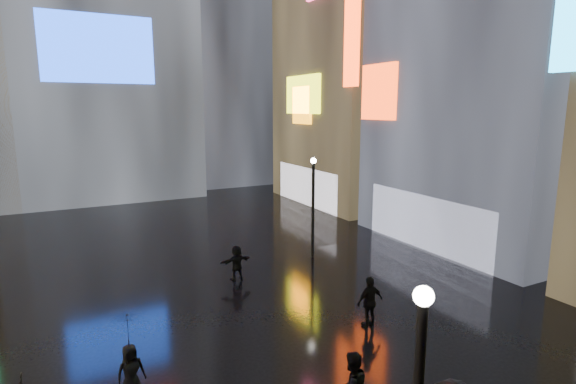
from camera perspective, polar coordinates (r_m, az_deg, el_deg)
ground at (r=22.89m, az=-9.43°, el=-9.05°), size 140.00×140.00×0.00m
building_right_far at (r=38.47m, az=9.29°, el=19.97°), size 10.28×12.00×28.00m
tower_flank_right at (r=49.95m, az=-9.59°, el=21.29°), size 12.00×12.00×34.00m
lamp_far at (r=22.88m, az=3.20°, el=-1.26°), size 0.30×0.30×5.20m
pedestrian_3 at (r=16.58m, az=10.35°, el=-13.53°), size 1.10×0.49×1.84m
pedestrian_4 at (r=13.49m, az=-19.33°, el=-20.74°), size 0.82×0.61×1.53m
pedestrian_5 at (r=20.60m, az=-6.53°, el=-8.89°), size 1.51×0.60×1.59m
umbrella_2 at (r=12.92m, az=-19.68°, el=-16.13°), size 1.20×1.22×0.90m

